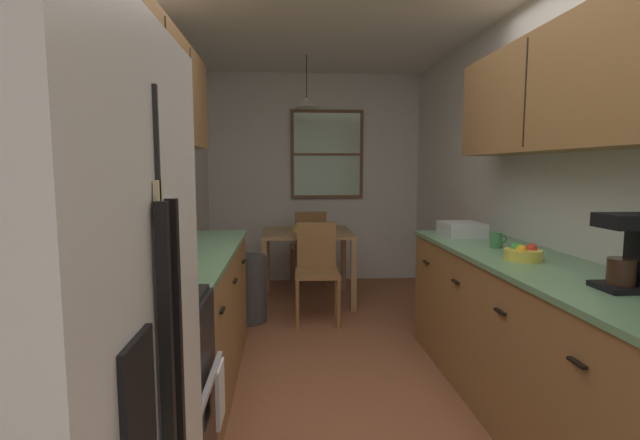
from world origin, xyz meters
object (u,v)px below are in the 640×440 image
table_serving_bowl (303,229)px  dining_chair_near (317,267)px  coffee_maker (634,250)px  dining_table (307,242)px  fruit_bowl (523,253)px  dining_chair_far (309,244)px  microwave_over_range (65,80)px  stove_range (117,425)px  trash_bin (250,289)px  mug_by_coffeemaker (496,240)px  storage_canister (156,251)px  dish_rack (462,229)px

table_serving_bowl → dining_chair_near: bearing=-80.4°
coffee_maker → dining_table: bearing=111.6°
dining_chair_near → table_serving_bowl: size_ratio=4.26×
dining_table → fruit_bowl: fruit_bowl is taller
dining_chair_far → fruit_bowl: (1.03, -3.07, 0.44)m
microwave_over_range → dining_chair_far: microwave_over_range is taller
microwave_over_range → fruit_bowl: microwave_over_range is taller
stove_range → coffee_maker: 2.16m
dining_chair_far → table_serving_bowl: 0.72m
trash_bin → mug_by_coffeemaker: 2.25m
storage_canister → coffee_maker: 2.13m
mug_by_coffeemaker → table_serving_bowl: 2.33m
coffee_maker → table_serving_bowl: coffee_maker is taller
fruit_bowl → dish_rack: bearing=89.4°
coffee_maker → table_serving_bowl: 3.32m
dining_table → dining_chair_near: size_ratio=1.03×
mug_by_coffeemaker → dish_rack: same height
dish_rack → mug_by_coffeemaker: bearing=-87.6°
trash_bin → fruit_bowl: bearing=-47.1°
trash_bin → table_serving_bowl: table_serving_bowl is taller
trash_bin → coffee_maker: coffee_maker is taller
microwave_over_range → fruit_bowl: (2.05, 0.79, -0.76)m
trash_bin → table_serving_bowl: bearing=51.4°
dining_table → fruit_bowl: 2.68m
microwave_over_range → dish_rack: size_ratio=1.68×
storage_canister → dish_rack: size_ratio=0.63×
mug_by_coffeemaker → trash_bin: bearing=140.8°
mug_by_coffeemaker → dining_table: bearing=118.8°
dining_table → dining_chair_far: bearing=84.9°
stove_range → table_serving_bowl: size_ratio=5.20×
dining_chair_near → coffee_maker: 2.76m
microwave_over_range → dining_chair_near: size_ratio=0.63×
stove_range → microwave_over_range: microwave_over_range is taller
microwave_over_range → table_serving_bowl: size_ratio=2.70×
microwave_over_range → dish_rack: microwave_over_range is taller
microwave_over_range → storage_canister: microwave_over_range is taller
trash_bin → table_serving_bowl: (0.51, 0.64, 0.47)m
dining_table → dining_chair_far: size_ratio=1.03×
table_serving_bowl → stove_range: bearing=-104.2°
dining_chair_far → dish_rack: bearing=-64.1°
microwave_over_range → trash_bin: microwave_over_range is taller
microwave_over_range → storage_canister: (0.11, 0.62, -0.69)m
trash_bin → table_serving_bowl: 0.95m
table_serving_bowl → mug_by_coffeemaker: bearing=-60.0°
storage_canister → coffee_maker: bearing=-12.9°
dining_chair_near → trash_bin: size_ratio=1.46×
stove_range → dish_rack: size_ratio=3.24×
storage_canister → table_serving_bowl: size_ratio=1.01×
dining_table → stove_range: bearing=-104.9°
microwave_over_range → mug_by_coffeemaker: (2.08, 1.19, -0.75)m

